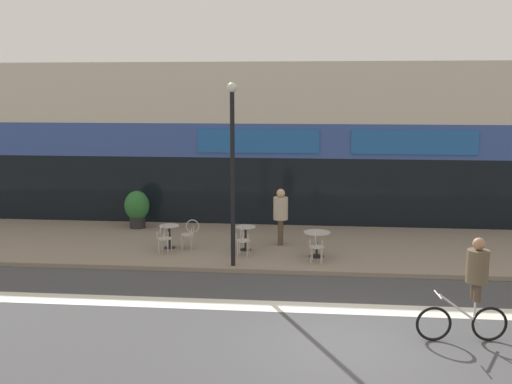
# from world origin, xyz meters

# --- Properties ---
(ground_plane) EXTENTS (120.00, 120.00, 0.00)m
(ground_plane) POSITION_xyz_m (0.00, 0.00, 0.00)
(ground_plane) COLOR #424244
(sidewalk_slab) EXTENTS (40.00, 5.50, 0.12)m
(sidewalk_slab) POSITION_xyz_m (0.00, 7.25, 0.06)
(sidewalk_slab) COLOR gray
(sidewalk_slab) RESTS_ON ground
(storefront_facade) EXTENTS (40.00, 4.06, 5.85)m
(storefront_facade) POSITION_xyz_m (0.00, 11.97, 2.91)
(storefront_facade) COLOR beige
(storefront_facade) RESTS_ON ground
(bike_lane_stripe) EXTENTS (36.00, 0.70, 0.01)m
(bike_lane_stripe) POSITION_xyz_m (0.00, 2.09, 0.00)
(bike_lane_stripe) COLOR silver
(bike_lane_stripe) RESTS_ON ground
(bistro_table_0) EXTENTS (0.61, 0.61, 0.71)m
(bistro_table_0) POSITION_xyz_m (-5.06, 6.46, 0.62)
(bistro_table_0) COLOR black
(bistro_table_0) RESTS_ON sidewalk_slab
(bistro_table_1) EXTENTS (0.60, 0.60, 0.73)m
(bistro_table_1) POSITION_xyz_m (-2.73, 6.44, 0.63)
(bistro_table_1) COLOR black
(bistro_table_1) RESTS_ON sidewalk_slab
(bistro_table_2) EXTENTS (0.78, 0.78, 0.73)m
(bistro_table_2) POSITION_xyz_m (-0.60, 5.93, 0.65)
(bistro_table_2) COLOR black
(bistro_table_2) RESTS_ON sidewalk_slab
(cafe_chair_0_near) EXTENTS (0.45, 0.60, 0.90)m
(cafe_chair_0_near) POSITION_xyz_m (-5.07, 5.83, 0.64)
(cafe_chair_0_near) COLOR #B7B2AD
(cafe_chair_0_near) RESTS_ON sidewalk_slab
(cafe_chair_0_side) EXTENTS (0.58, 0.42, 0.90)m
(cafe_chair_0_side) POSITION_xyz_m (-4.44, 6.46, 0.64)
(cafe_chair_0_side) COLOR #B7B2AD
(cafe_chair_0_side) RESTS_ON sidewalk_slab
(cafe_chair_1_near) EXTENTS (0.43, 0.59, 0.90)m
(cafe_chair_1_near) POSITION_xyz_m (-2.73, 5.82, 0.64)
(cafe_chair_1_near) COLOR #B7B2AD
(cafe_chair_1_near) RESTS_ON sidewalk_slab
(cafe_chair_2_near) EXTENTS (0.45, 0.60, 0.90)m
(cafe_chair_2_near) POSITION_xyz_m (-0.61, 5.30, 0.64)
(cafe_chair_2_near) COLOR #B7B2AD
(cafe_chair_2_near) RESTS_ON sidewalk_slab
(planter_pot) EXTENTS (0.86, 0.86, 1.31)m
(planter_pot) POSITION_xyz_m (-6.84, 9.04, 0.83)
(planter_pot) COLOR #232326
(planter_pot) RESTS_ON sidewalk_slab
(lamp_post) EXTENTS (0.26, 0.26, 4.95)m
(lamp_post) POSITION_xyz_m (-2.88, 4.82, 2.99)
(lamp_post) COLOR black
(lamp_post) RESTS_ON sidewalk_slab
(cyclist_1) EXTENTS (1.79, 0.53, 2.09)m
(cyclist_1) POSITION_xyz_m (2.39, 0.55, 1.18)
(cyclist_1) COLOR black
(cyclist_1) RESTS_ON ground
(pedestrian_near_end) EXTENTS (0.46, 0.46, 1.76)m
(pedestrian_near_end) POSITION_xyz_m (-1.72, 7.21, 1.16)
(pedestrian_near_end) COLOR #4C3D2D
(pedestrian_near_end) RESTS_ON sidewalk_slab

